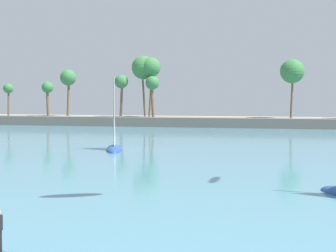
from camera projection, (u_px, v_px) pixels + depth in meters
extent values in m
cube|color=teal|center=(230.00, 135.00, 74.51)|extent=(220.00, 115.22, 0.06)
cube|color=slate|center=(239.00, 123.00, 91.65)|extent=(105.28, 6.00, 1.80)
cylinder|color=brown|center=(292.00, 95.00, 89.13)|extent=(0.62, 0.60, 8.27)
sphere|color=#38753D|center=(292.00, 71.00, 88.88)|extent=(4.24, 4.24, 4.24)
cylinder|color=brown|center=(151.00, 92.00, 95.29)|extent=(0.88, 0.67, 9.31)
sphere|color=#38753D|center=(151.00, 67.00, 95.01)|extent=(3.74, 3.74, 3.74)
cylinder|color=brown|center=(121.00, 99.00, 95.80)|extent=(0.81, 0.50, 6.63)
sphere|color=#38753D|center=(121.00, 82.00, 95.60)|extent=(2.55, 2.55, 2.55)
cylinder|color=brown|center=(143.00, 92.00, 96.08)|extent=(0.85, 0.68, 9.29)
sphere|color=#38753D|center=(143.00, 68.00, 95.79)|extent=(4.46, 4.46, 4.46)
cylinder|color=brown|center=(9.00, 102.00, 99.40)|extent=(0.47, 0.43, 5.40)
sphere|color=#38753D|center=(8.00, 88.00, 99.24)|extent=(1.97, 1.97, 1.97)
cylinder|color=brown|center=(152.00, 100.00, 93.77)|extent=(0.84, 0.80, 6.36)
sphere|color=#38753D|center=(152.00, 83.00, 93.57)|extent=(2.55, 2.55, 2.55)
cylinder|color=brown|center=(48.00, 102.00, 97.95)|extent=(0.63, 0.62, 5.57)
sphere|color=#38753D|center=(47.00, 87.00, 97.77)|extent=(2.24, 2.24, 2.24)
cylinder|color=brown|center=(68.00, 97.00, 98.88)|extent=(0.75, 0.59, 7.50)
sphere|color=#38753D|center=(68.00, 78.00, 98.65)|extent=(3.13, 3.13, 3.13)
cylinder|color=black|center=(0.00, 241.00, 19.02)|extent=(0.15, 0.15, 0.86)
cylinder|color=black|center=(1.00, 223.00, 19.09)|extent=(0.09, 0.09, 0.50)
ellipsoid|color=#234793|center=(114.00, 150.00, 53.48)|extent=(3.22, 5.89, 1.13)
cylinder|color=gray|center=(114.00, 112.00, 52.95)|extent=(0.17, 0.17, 7.06)
pyramid|color=silver|center=(114.00, 116.00, 53.93)|extent=(0.88, 2.48, 6.00)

